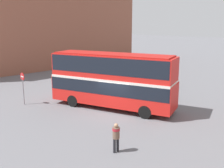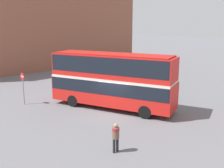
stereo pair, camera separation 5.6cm
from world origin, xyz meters
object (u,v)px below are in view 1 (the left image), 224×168
Objects in this scene: parked_car_kerb_near at (152,78)px; no_entry_sign at (23,83)px; pedestrian_foreground at (116,135)px; parked_car_kerb_far at (116,68)px; double_decker_bus at (112,77)px.

parked_car_kerb_near is 1.65× the size of no_entry_sign.
parked_car_kerb_near is at bearing 76.18° from no_entry_sign.
parked_car_kerb_far is (-16.01, 16.47, -0.19)m from pedestrian_foreground.
double_decker_bus reaches higher than parked_car_kerb_far.
double_decker_bus reaches higher than pedestrian_foreground.
parked_car_kerb_far is 16.54m from no_entry_sign.
parked_car_kerb_near is 1.03× the size of parked_car_kerb_far.
double_decker_bus is at bearing -88.33° from parked_car_kerb_near.
no_entry_sign is (-6.03, -4.71, -0.71)m from double_decker_bus.
parked_car_kerb_near is (-8.25, 14.25, -0.19)m from pedestrian_foreground.
pedestrian_foreground is 16.47m from parked_car_kerb_near.
no_entry_sign reaches higher than parked_car_kerb_near.
parked_car_kerb_near is at bearing 87.91° from double_decker_bus.
no_entry_sign reaches higher than parked_car_kerb_far.
pedestrian_foreground is 11.67m from no_entry_sign.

